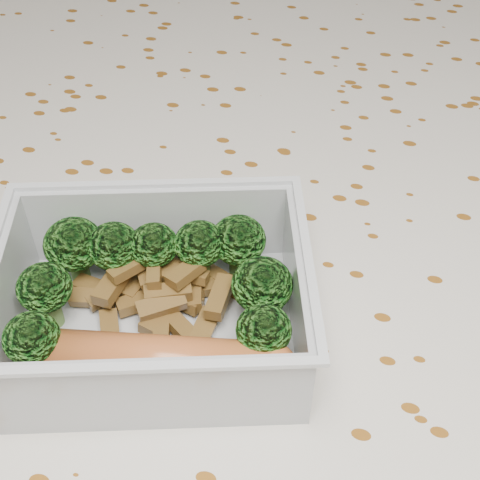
# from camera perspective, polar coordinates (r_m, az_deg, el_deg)

# --- Properties ---
(dining_table) EXTENTS (1.40, 0.90, 0.75)m
(dining_table) POSITION_cam_1_polar(r_m,az_deg,el_deg) (0.46, 0.46, -10.90)
(dining_table) COLOR brown
(dining_table) RESTS_ON ground
(tablecloth) EXTENTS (1.46, 0.96, 0.19)m
(tablecloth) POSITION_cam_1_polar(r_m,az_deg,el_deg) (0.42, 0.50, -7.02)
(tablecloth) COLOR silver
(tablecloth) RESTS_ON dining_table
(lunch_container) EXTENTS (0.19, 0.17, 0.06)m
(lunch_container) POSITION_cam_1_polar(r_m,az_deg,el_deg) (0.36, -7.31, -5.98)
(lunch_container) COLOR silver
(lunch_container) RESTS_ON tablecloth
(broccoli_florets) EXTENTS (0.15, 0.12, 0.04)m
(broccoli_florets) POSITION_cam_1_polar(r_m,az_deg,el_deg) (0.36, -7.22, -2.65)
(broccoli_florets) COLOR #608C3F
(broccoli_florets) RESTS_ON lunch_container
(meat_pile) EXTENTS (0.09, 0.07, 0.03)m
(meat_pile) POSITION_cam_1_polar(r_m,az_deg,el_deg) (0.37, -6.70, -4.46)
(meat_pile) COLOR brown
(meat_pile) RESTS_ON lunch_container
(sausage) EXTENTS (0.14, 0.05, 0.03)m
(sausage) POSITION_cam_1_polar(r_m,az_deg,el_deg) (0.34, -7.00, -10.21)
(sausage) COLOR #BB5F2D
(sausage) RESTS_ON lunch_container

